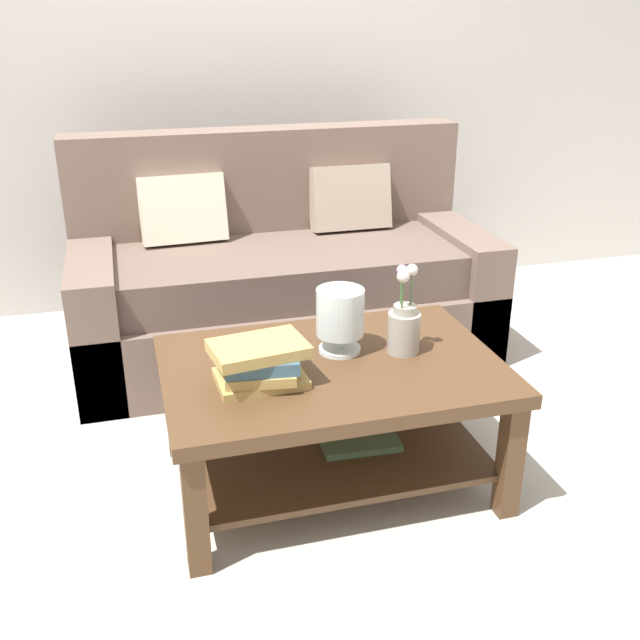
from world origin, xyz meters
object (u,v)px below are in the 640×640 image
book_stack_main (260,363)px  flower_pitcher (404,326)px  coffee_table (332,397)px  glass_hurricane_vase (340,315)px  couch (281,280)px

book_stack_main → flower_pitcher: (0.53, 0.10, 0.03)m
coffee_table → glass_hurricane_vase: size_ratio=4.95×
couch → book_stack_main: size_ratio=6.07×
book_stack_main → glass_hurricane_vase: (0.32, 0.16, 0.07)m
couch → glass_hurricane_vase: size_ratio=8.43×
couch → book_stack_main: 1.30m
glass_hurricane_vase → flower_pitcher: 0.23m
book_stack_main → glass_hurricane_vase: 0.36m
coffee_table → book_stack_main: 0.34m
book_stack_main → flower_pitcher: 0.54m
coffee_table → book_stack_main: book_stack_main is taller
couch → glass_hurricane_vase: (-0.03, -1.08, 0.25)m
book_stack_main → glass_hurricane_vase: bearing=27.0°
couch → book_stack_main: bearing=-105.7°
coffee_table → book_stack_main: size_ratio=3.57×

